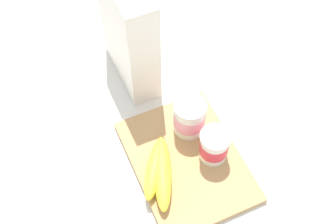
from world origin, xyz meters
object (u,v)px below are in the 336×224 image
Objects in this scene: cereal_box at (129,32)px; banana_bunch at (159,170)px; yogurt_cup_front at (189,117)px; cutting_board at (187,161)px; yogurt_cup_back at (214,146)px.

cereal_box is 1.61× the size of banana_bunch.
yogurt_cup_front is 0.14m from banana_bunch.
cutting_board is 0.33m from cereal_box.
cutting_board is at bearing 96.73° from banana_bunch.
yogurt_cup_front is at bearing 126.57° from banana_bunch.
banana_bunch is at bearing 169.22° from cereal_box.
cereal_box reaches higher than yogurt_cup_back.
yogurt_cup_back is at bearing -166.94° from cereal_box.
banana_bunch is (0.08, -0.11, -0.03)m from yogurt_cup_front.
cereal_box is at bearing 169.45° from banana_bunch.
cereal_box reaches higher than cutting_board.
cereal_box reaches higher than banana_bunch.
banana_bunch is (0.01, -0.07, 0.03)m from cutting_board.
yogurt_cup_front is 0.51× the size of banana_bunch.
yogurt_cup_back is at bearing 78.01° from cutting_board.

